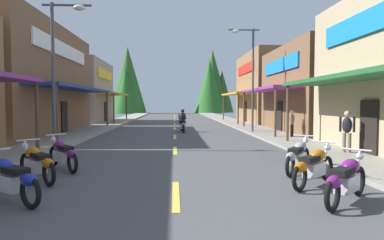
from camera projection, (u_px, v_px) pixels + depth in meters
name	position (u px, v px, depth m)	size (l,w,h in m)	color
ground	(175.00, 131.00, 24.91)	(9.34, 81.62, 0.10)	#4C4C4F
sidewalk_left	(93.00, 129.00, 24.59)	(2.48, 81.62, 0.12)	#9E9991
sidewalk_right	(254.00, 129.00, 25.21)	(2.48, 81.62, 0.12)	gray
centerline_dashes	(175.00, 126.00, 28.53)	(0.16, 56.05, 0.01)	#E0C64C
storefront_left_far	(71.00, 92.00, 34.59)	(8.75, 9.54, 6.25)	gray
storefront_right_middle	(341.00, 90.00, 23.13)	(10.28, 9.83, 5.80)	brown
storefront_right_far	(276.00, 88.00, 34.19)	(7.96, 10.28, 6.92)	olive
streetlamp_left	(60.00, 55.00, 14.09)	(2.02, 0.30, 6.14)	#474C51
streetlamp_right	(249.00, 66.00, 21.91)	(2.02, 0.30, 6.78)	#474C51
motorcycle_parked_right_1	(347.00, 179.00, 6.68)	(1.61, 1.56, 1.04)	black
motorcycle_parked_right_2	(314.00, 166.00, 8.09)	(1.63, 1.54, 1.04)	black
motorcycle_parked_right_3	(298.00, 156.00, 9.65)	(1.35, 1.78, 1.04)	black
motorcycle_parked_left_2	(10.00, 179.00, 6.73)	(1.77, 1.36, 1.04)	black
motorcycle_parked_left_3	(37.00, 162.00, 8.55)	(1.52, 1.64, 1.04)	black
motorcycle_parked_left_4	(63.00, 154.00, 10.03)	(1.40, 1.74, 1.04)	black
rider_cruising_lead	(182.00, 122.00, 23.04)	(0.61, 2.14, 1.57)	black
pedestrian_by_shop	(292.00, 122.00, 18.79)	(0.41, 0.50, 1.59)	black
pedestrian_waiting	(347.00, 130.00, 12.81)	(0.47, 0.43, 1.69)	#726659
treeline_backdrop	(170.00, 84.00, 66.61)	(24.71, 12.55, 12.96)	#266423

